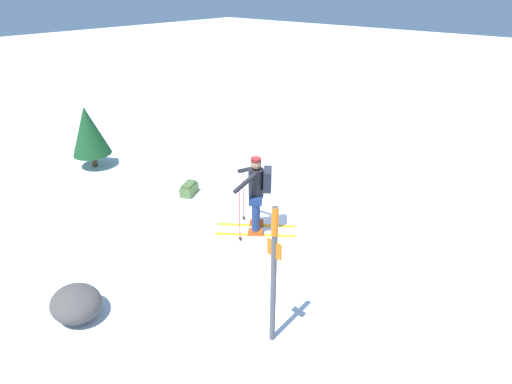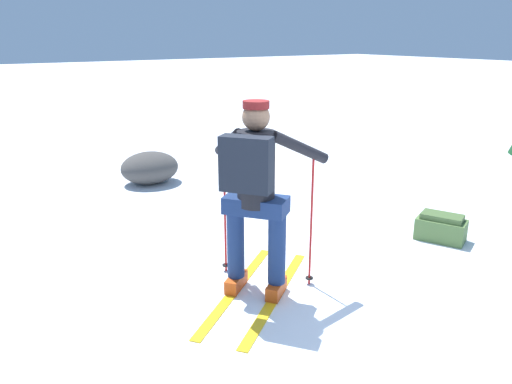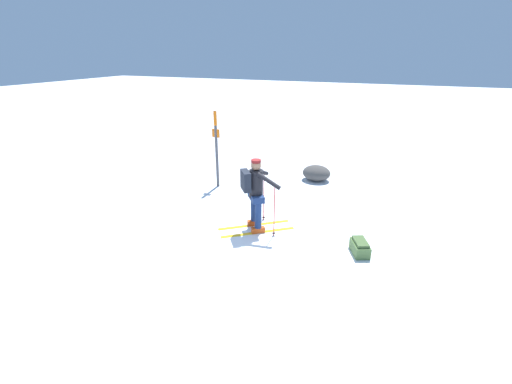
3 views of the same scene
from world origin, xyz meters
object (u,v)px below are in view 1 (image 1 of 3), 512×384
(skier, at_px, (257,191))
(pine_tree, at_px, (88,131))
(trail_marker, at_px, (274,267))
(dropped_backpack, at_px, (189,189))
(rock_boulder, at_px, (76,303))

(skier, relative_size, pine_tree, 0.96)
(trail_marker, bearing_deg, pine_tree, -11.40)
(trail_marker, distance_m, pine_tree, 7.92)
(trail_marker, bearing_deg, skier, -45.02)
(dropped_backpack, relative_size, pine_tree, 0.34)
(trail_marker, bearing_deg, dropped_backpack, -26.57)
(trail_marker, xyz_separation_m, rock_boulder, (2.63, 1.63, -1.09))
(trail_marker, height_order, rock_boulder, trail_marker)
(dropped_backpack, relative_size, trail_marker, 0.26)
(skier, xyz_separation_m, trail_marker, (-2.06, 2.07, 0.37))
(dropped_backpack, height_order, rock_boulder, rock_boulder)
(rock_boulder, bearing_deg, dropped_backpack, -65.08)
(skier, distance_m, pine_tree, 5.72)
(skier, distance_m, dropped_backpack, 2.49)
(pine_tree, bearing_deg, skier, -174.97)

